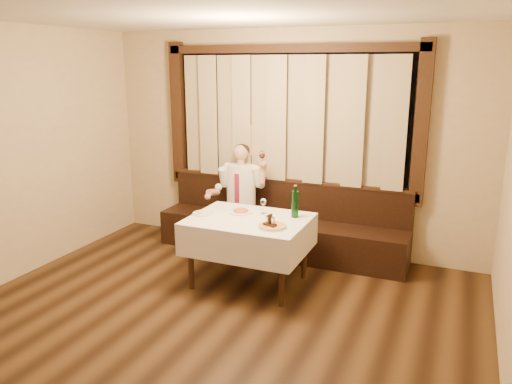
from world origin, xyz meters
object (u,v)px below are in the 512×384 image
at_px(pasta_red, 241,209).
at_px(seated_man, 239,189).
at_px(pizza, 272,226).
at_px(banquette, 281,229).
at_px(dining_table, 249,227).
at_px(pasta_cream, 203,211).
at_px(green_bottle, 295,204).
at_px(cruet_caddy, 270,223).

height_order(pasta_red, seated_man, seated_man).
bearing_deg(pizza, seated_man, 128.35).
relative_size(banquette, seated_man, 2.32).
xyz_separation_m(dining_table, seated_man, (-0.55, 0.93, 0.15)).
height_order(pasta_cream, green_bottle, green_bottle).
xyz_separation_m(pasta_red, cruet_caddy, (0.49, -0.36, 0.01)).
height_order(pizza, green_bottle, green_bottle).
height_order(banquette, green_bottle, green_bottle).
relative_size(pasta_cream, green_bottle, 0.64).
distance_m(dining_table, seated_man, 1.09).
bearing_deg(dining_table, banquette, 90.00).
xyz_separation_m(banquette, seated_man, (-0.55, -0.09, 0.49)).
bearing_deg(seated_man, banquette, 9.21).
xyz_separation_m(banquette, pasta_cream, (-0.53, -1.08, 0.48)).
bearing_deg(cruet_caddy, pizza, 30.40).
xyz_separation_m(pizza, green_bottle, (0.10, 0.42, 0.14)).
bearing_deg(green_bottle, pasta_red, -172.96).
height_order(cruet_caddy, seated_man, seated_man).
relative_size(pizza, cruet_caddy, 2.12).
xyz_separation_m(pizza, seated_man, (-0.90, 1.13, 0.04)).
distance_m(pizza, cruet_caddy, 0.04).
relative_size(dining_table, green_bottle, 3.54).
bearing_deg(dining_table, pasta_cream, -174.03).
bearing_deg(pasta_cream, cruet_caddy, -9.88).
bearing_deg(banquette, pasta_cream, -116.16).
distance_m(pizza, green_bottle, 0.46).
bearing_deg(dining_table, green_bottle, 26.86).
xyz_separation_m(pasta_cream, green_bottle, (0.98, 0.28, 0.12)).
bearing_deg(pizza, pasta_red, 145.74).
bearing_deg(banquette, cruet_caddy, -75.15).
bearing_deg(banquette, pizza, -74.04).
height_order(banquette, seated_man, seated_man).
bearing_deg(dining_table, pasta_red, 137.22).
relative_size(cruet_caddy, seated_man, 0.10).
bearing_deg(pasta_red, cruet_caddy, -36.02).
bearing_deg(banquette, dining_table, -90.00).
bearing_deg(seated_man, pasta_red, -63.91).
relative_size(pasta_red, seated_man, 0.20).
bearing_deg(pizza, pasta_cream, 170.78).
bearing_deg(green_bottle, pizza, -102.88).
bearing_deg(cruet_caddy, banquette, 120.49).
bearing_deg(green_bottle, pasta_cream, -163.92).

